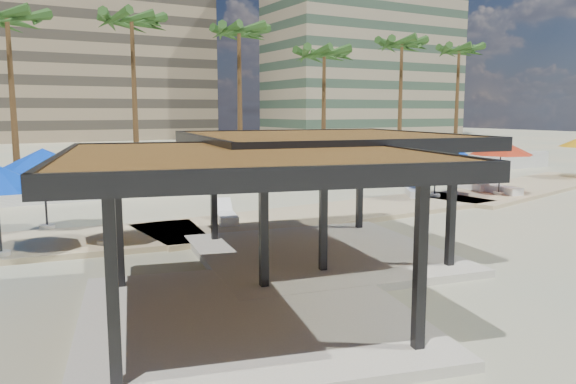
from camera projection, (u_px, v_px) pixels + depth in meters
name	position (u px, v px, depth m)	size (l,w,h in m)	color
ground	(414.00, 261.00, 16.17)	(200.00, 200.00, 0.00)	#CFBA89
promenade	(326.00, 212.00, 23.73)	(44.45, 7.97, 0.24)	#C6B284
boundary_wall	(208.00, 181.00, 29.86)	(56.00, 0.30, 1.20)	silver
building_mid	(77.00, 43.00, 83.23)	(38.00, 16.00, 30.40)	#847259
building_east	(365.00, 33.00, 93.94)	(32.00, 15.00, 36.40)	gray
pavilion_central	(322.00, 184.00, 16.23)	(8.25, 8.25, 3.65)	beige
pavilion_west	(246.00, 221.00, 11.22)	(8.41, 8.41, 3.52)	beige
umbrella_b	(101.00, 179.00, 17.19)	(3.23, 3.23, 2.36)	beige
umbrella_c	(501.00, 147.00, 27.39)	(3.42, 3.42, 2.72)	beige
umbrella_d	(436.00, 147.00, 26.80)	(3.92, 3.92, 2.79)	beige
umbrella_f	(43.00, 160.00, 19.45)	(3.49, 3.49, 2.83)	beige
lounger_a	(226.00, 217.00, 20.99)	(1.15, 2.11, 0.76)	white
lounger_b	(414.00, 192.00, 27.34)	(1.68, 2.07, 0.78)	white
lounger_c	(471.00, 185.00, 29.76)	(0.86, 2.14, 0.79)	white
lounger_d	(501.00, 189.00, 28.25)	(0.94, 2.31, 0.85)	white
palm_c	(7.00, 26.00, 26.18)	(3.00, 3.00, 9.38)	brown
palm_d	(132.00, 27.00, 29.73)	(3.00, 3.00, 9.88)	brown
palm_e	(239.00, 38.00, 32.26)	(3.00, 3.00, 9.63)	brown
palm_f	(324.00, 59.00, 35.49)	(3.00, 3.00, 8.67)	brown
palm_g	(402.00, 49.00, 37.95)	(3.00, 3.00, 9.59)	brown
palm_h	(459.00, 55.00, 41.40)	(3.00, 3.00, 9.56)	brown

